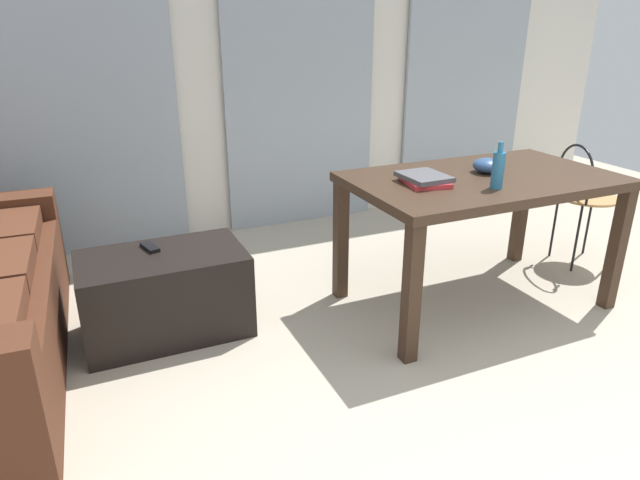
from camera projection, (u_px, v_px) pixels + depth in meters
ground_plane at (443, 331)px, 2.97m from camera, size 7.82×7.82×0.00m
wall_back at (296, 56)px, 4.22m from camera, size 6.00×0.10×2.56m
curtains at (301, 88)px, 4.23m from camera, size 4.27×0.03×2.11m
coffee_table at (165, 294)px, 2.89m from camera, size 0.82×0.49×0.44m
craft_table at (482, 193)px, 3.05m from camera, size 1.44×0.85×0.75m
wire_chair at (582, 190)px, 3.62m from camera, size 0.37×0.40×0.81m
bottle_near at (498, 169)px, 2.76m from camera, size 0.06×0.06×0.23m
bowl at (488, 165)px, 3.07m from camera, size 0.16×0.16×0.08m
book_stack at (425, 179)px, 2.87m from camera, size 0.25×0.28×0.05m
tv_remote_primary at (150, 247)px, 2.87m from camera, size 0.09×0.15×0.02m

